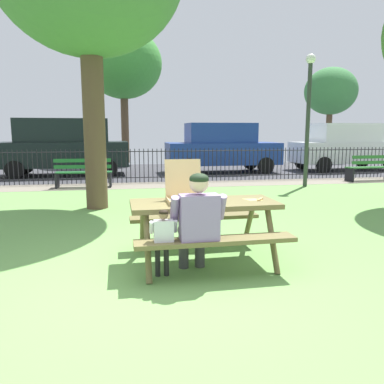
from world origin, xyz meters
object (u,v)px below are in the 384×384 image
(pizza_slice_on_table, at_px, (254,199))
(park_bench_right, at_px, (371,168))
(parked_car_center, at_px, (222,147))
(pizza_box_open, at_px, (185,194))
(far_tree_midleft, at_px, (123,64))
(picnic_table_foreground, at_px, (204,215))
(park_bench_center, at_px, (84,173))
(parked_car_right, at_px, (345,146))
(far_tree_center, at_px, (331,92))
(parked_car_left, at_px, (64,146))
(child_at_table, at_px, (163,237))
(adult_at_table, at_px, (197,220))
(lamp_post_walkway, at_px, (309,106))

(pizza_slice_on_table, bearing_deg, park_bench_right, 47.11)
(parked_car_center, bearing_deg, pizza_box_open, -106.46)
(park_bench_right, relative_size, far_tree_midleft, 0.24)
(picnic_table_foreground, distance_m, park_bench_center, 7.22)
(picnic_table_foreground, distance_m, far_tree_midleft, 16.23)
(park_bench_right, relative_size, parked_car_right, 0.36)
(pizza_box_open, xyz_separation_m, far_tree_center, (10.54, 15.56, 2.92))
(pizza_slice_on_table, distance_m, parked_car_left, 10.93)
(pizza_slice_on_table, height_order, park_bench_center, park_bench_center)
(parked_car_left, distance_m, parked_car_center, 5.99)
(child_at_table, distance_m, parked_car_left, 11.12)
(adult_at_table, bearing_deg, child_at_table, -173.96)
(lamp_post_walkway, relative_size, far_tree_center, 0.74)
(pizza_slice_on_table, relative_size, parked_car_left, 0.06)
(adult_at_table, xyz_separation_m, park_bench_center, (-2.01, 7.38, -0.24))
(adult_at_table, relative_size, far_tree_midleft, 0.18)
(pizza_slice_on_table, height_order, far_tree_midleft, far_tree_midleft)
(far_tree_center, bearing_deg, park_bench_right, -110.64)
(lamp_post_walkway, bearing_deg, picnic_table_foreground, -125.56)
(parked_car_left, bearing_deg, far_tree_midleft, 67.54)
(park_bench_center, xyz_separation_m, far_tree_center, (12.49, 8.73, 3.37))
(far_tree_center, bearing_deg, pizza_slice_on_table, -121.78)
(child_at_table, bearing_deg, picnic_table_foreground, 44.14)
(pizza_slice_on_table, xyz_separation_m, adult_at_table, (-0.83, -0.53, -0.12))
(lamp_post_walkway, distance_m, far_tree_midleft, 11.27)
(park_bench_right, xyz_separation_m, lamp_post_walkway, (-2.73, -0.88, 1.92))
(park_bench_right, bearing_deg, lamp_post_walkway, -162.15)
(parked_car_center, bearing_deg, adult_at_table, -105.41)
(pizza_slice_on_table, xyz_separation_m, far_tree_midleft, (-1.64, 15.59, 4.17))
(picnic_table_foreground, xyz_separation_m, lamp_post_walkway, (4.29, 6.00, 1.74))
(far_tree_midleft, bearing_deg, parked_car_right, -30.57)
(pizza_box_open, bearing_deg, park_bench_center, 105.98)
(picnic_table_foreground, xyz_separation_m, child_at_table, (-0.56, -0.55, -0.10))
(adult_at_table, height_order, parked_car_center, parked_car_center)
(parked_car_left, bearing_deg, parked_car_right, -0.01)
(pizza_slice_on_table, distance_m, adult_at_table, 0.99)
(pizza_box_open, height_order, parked_car_center, parked_car_center)
(picnic_table_foreground, xyz_separation_m, adult_at_table, (-0.18, -0.51, 0.06))
(pizza_slice_on_table, bearing_deg, park_bench_center, 112.49)
(pizza_box_open, height_order, park_bench_right, pizza_box_open)
(child_at_table, xyz_separation_m, far_tree_midleft, (-0.43, 16.15, 4.45))
(pizza_slice_on_table, relative_size, parked_car_right, 0.06)
(picnic_table_foreground, distance_m, park_bench_right, 9.83)
(park_bench_right, relative_size, parked_car_center, 0.37)
(pizza_slice_on_table, xyz_separation_m, parked_car_right, (7.45, 10.22, 0.23))
(picnic_table_foreground, height_order, pizza_box_open, pizza_box_open)
(picnic_table_foreground, distance_m, lamp_post_walkway, 7.57)
(lamp_post_walkway, bearing_deg, parked_car_center, 109.53)
(parked_car_right, bearing_deg, far_tree_midleft, 149.43)
(far_tree_center, bearing_deg, parked_car_left, -158.34)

